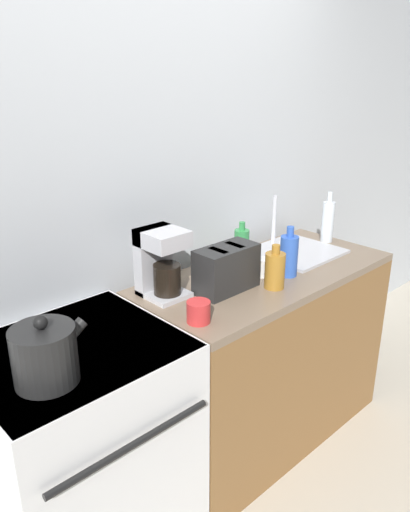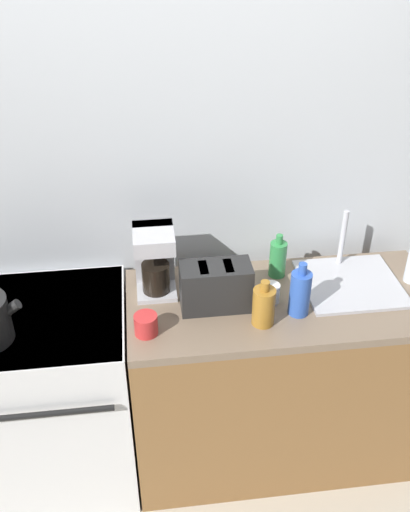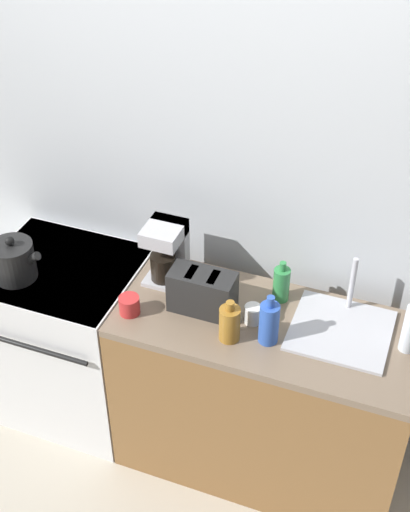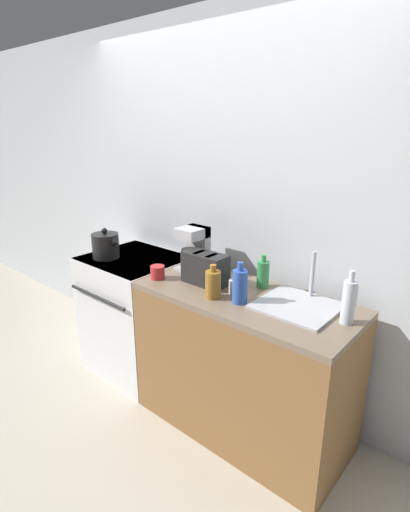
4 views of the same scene
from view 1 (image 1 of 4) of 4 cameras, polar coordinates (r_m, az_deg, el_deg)
The scene contains 14 objects.
ground_plane at distance 2.49m, azimuth 4.19°, elevation -27.10°, with size 12.00×12.00×0.00m, color beige.
wall_back at distance 2.26m, azimuth -8.06°, elevation 6.61°, with size 8.00×0.05×2.60m.
stove at distance 2.09m, azimuth -13.68°, elevation -20.80°, with size 0.72×0.67×0.93m.
counter_block at distance 2.62m, azimuth 6.73°, elevation -11.16°, with size 1.33×0.60×0.93m.
kettle at distance 1.62m, azimuth -17.79°, elevation -10.69°, with size 0.25×0.20×0.23m.
toaster at distance 2.16m, azimuth 2.46°, elevation -1.45°, with size 0.29×0.14×0.20m.
coffee_maker at distance 2.10m, azimuth -5.16°, elevation -0.54°, with size 0.17×0.19×0.29m.
sink_tray at distance 2.67m, azimuth 10.22°, elevation 0.74°, with size 0.42×0.39×0.28m.
bottle_clear at distance 2.85m, azimuth 13.86°, elevation 3.90°, with size 0.07×0.07×0.28m.
bottle_amber at distance 2.20m, azimuth 7.98°, elevation -1.59°, with size 0.09×0.09×0.20m.
bottle_blue at distance 2.34m, azimuth 9.56°, elevation 0.09°, with size 0.08×0.08×0.24m.
bottle_green at distance 2.49m, azimuth 4.20°, elevation 1.26°, with size 0.07×0.07×0.21m.
cup_red at distance 1.91m, azimuth -0.75°, elevation -6.40°, with size 0.09×0.09×0.08m.
cup_white at distance 2.34m, azimuth 6.39°, elevation -1.26°, with size 0.07×0.07×0.08m.
Camera 1 is at (-1.26, -1.10, 1.84)m, focal length 35.00 mm.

